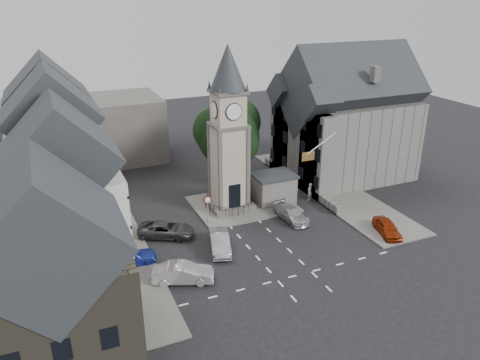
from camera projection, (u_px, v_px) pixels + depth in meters
name	position (u px, v px, depth m)	size (l,w,h in m)	color
ground	(263.00, 243.00, 41.06)	(120.00, 120.00, 0.00)	black
pavement_west	(108.00, 240.00, 41.52)	(6.00, 30.00, 0.14)	#595651
pavement_east	(328.00, 188.00, 52.25)	(6.00, 26.00, 0.14)	#595651
central_island	(242.00, 204.00, 48.38)	(10.00, 8.00, 0.16)	#595651
road_markings	(295.00, 276.00, 36.39)	(20.00, 8.00, 0.01)	silver
clock_tower	(228.00, 131.00, 44.77)	(4.86, 4.86, 16.25)	#4C4944
stone_shelter	(273.00, 188.00, 48.61)	(4.30, 3.30, 3.08)	slate
town_tree	(228.00, 127.00, 50.20)	(7.20, 7.20, 10.80)	black
warning_sign_post	(208.00, 204.00, 43.73)	(0.70, 0.19, 2.85)	black
terrace_pink	(54.00, 142.00, 46.44)	(8.10, 7.60, 12.80)	pink
terrace_cream	(60.00, 169.00, 39.65)	(8.10, 7.60, 12.80)	beige
terrace_tudor	(68.00, 211.00, 33.01)	(8.10, 7.60, 12.00)	silver
building_sw_stone	(55.00, 297.00, 25.13)	(8.60, 7.60, 10.40)	#403B30
backdrop_west	(81.00, 132.00, 58.90)	(20.00, 10.00, 8.00)	#4C4944
east_building	(344.00, 125.00, 53.77)	(14.40, 11.40, 12.60)	slate
east_boundary_wall	(298.00, 183.00, 52.77)	(0.40, 16.00, 0.90)	slate
flagpole	(321.00, 144.00, 44.75)	(3.68, 0.10, 2.74)	white
car_west_blue	(129.00, 257.00, 37.55)	(1.77, 4.39, 1.50)	navy
car_west_silver	(183.00, 273.00, 35.41)	(1.61, 4.62, 1.52)	#B2B6BA
car_west_grey	(166.00, 230.00, 41.94)	(2.29, 4.97, 1.38)	#343437
car_island_silver	(220.00, 242.00, 39.77)	(1.57, 4.50, 1.48)	gray
car_island_east	(291.00, 214.00, 45.00)	(1.82, 4.47, 1.30)	#A0A2A8
car_east_red	(387.00, 228.00, 42.30)	(1.59, 3.95, 1.34)	maroon
pedestrian	(310.00, 192.00, 49.21)	(0.69, 0.45, 1.89)	#B9B499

